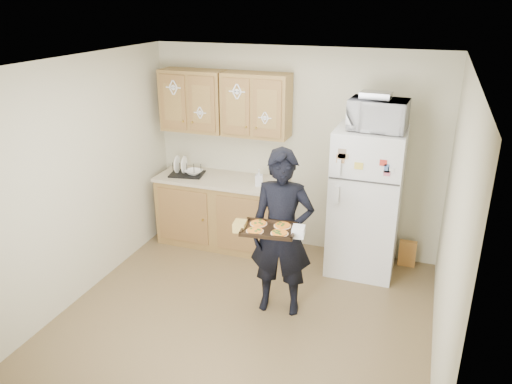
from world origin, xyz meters
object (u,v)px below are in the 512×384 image
baking_tray (269,230)px  dish_rack (187,169)px  microwave (378,115)px  refrigerator (365,202)px  person (282,234)px

baking_tray → dish_rack: size_ratio=1.18×
baking_tray → microwave: microwave is taller
refrigerator → baking_tray: 1.58m
refrigerator → person: 1.29m
person → microwave: 1.63m
refrigerator → dish_rack: bearing=179.3°
refrigerator → baking_tray: bearing=-116.3°
refrigerator → person: bearing=-120.7°
baking_tray → dish_rack: dish_rack is taller
microwave → refrigerator: bearing=142.0°
microwave → dish_rack: size_ratio=1.45×
person → dish_rack: (-1.61, 1.13, 0.13)m
refrigerator → person: (-0.66, -1.11, 0.01)m
baking_tray → person: bearing=75.3°
microwave → dish_rack: bearing=-178.3°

